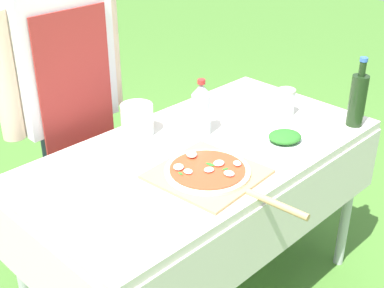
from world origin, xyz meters
name	(u,v)px	position (x,y,z in m)	size (l,w,h in m)	color
prep_table	(201,169)	(0.00, 0.00, 0.69)	(1.46, 0.77, 0.78)	beige
person_cook	(64,90)	(-0.22, 0.59, 0.92)	(0.59, 0.19, 1.56)	#333D56
pizza_on_peel	(210,173)	(-0.13, -0.17, 0.80)	(0.38, 0.59, 0.05)	tan
oil_bottle	(358,99)	(0.61, -0.31, 0.90)	(0.07, 0.07, 0.30)	black
water_bottle	(201,109)	(0.09, 0.09, 0.89)	(0.08, 0.08, 0.24)	silver
herb_container	(285,138)	(0.27, -0.20, 0.80)	(0.20, 0.19, 0.05)	silver
mixing_tub	(137,119)	(-0.09, 0.28, 0.85)	(0.13, 0.13, 0.13)	silver
plate_stack	(258,96)	(0.55, 0.15, 0.79)	(0.25, 0.25, 0.02)	beige
sauce_jar	(286,103)	(0.49, -0.04, 0.83)	(0.08, 0.08, 0.12)	silver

